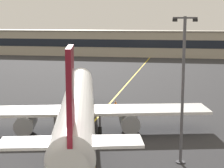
% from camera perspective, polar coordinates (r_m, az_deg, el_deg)
% --- Properties ---
extents(taxiway_centreline, '(1.97, 180.00, 0.01)m').
position_cam_1_polar(taxiway_centreline, '(60.55, -0.54, -3.19)').
color(taxiway_centreline, yellow).
rests_on(taxiway_centreline, ground).
extents(airliner_foreground, '(32.23, 41.00, 11.65)m').
position_cam_1_polar(airliner_foreground, '(45.22, -5.23, -3.37)').
color(airliner_foreground, white).
rests_on(airliner_foreground, ground).
extents(apron_lamp_post, '(2.24, 0.90, 13.94)m').
position_cam_1_polar(apron_lamp_post, '(35.62, 10.70, -0.69)').
color(apron_lamp_post, '#515156').
rests_on(apron_lamp_post, ground).
extents(safety_cone_by_nose_gear, '(0.44, 0.44, 0.55)m').
position_cam_1_polar(safety_cone_by_nose_gear, '(61.43, 0.54, -2.75)').
color(safety_cone_by_nose_gear, orange).
rests_on(safety_cone_by_nose_gear, ground).
extents(terminal_building, '(159.18, 12.40, 9.42)m').
position_cam_1_polar(terminal_building, '(140.78, 2.61, 6.23)').
color(terminal_building, '#B2A893').
rests_on(terminal_building, ground).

